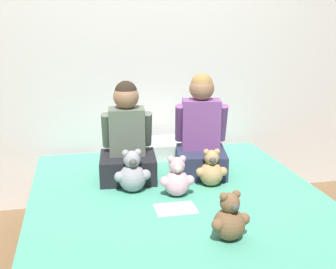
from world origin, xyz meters
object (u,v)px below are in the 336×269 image
(bed, at_px, (181,237))
(teddy_bear_held_by_left_child, at_px, (132,174))
(pillow_at_headboard, at_px, (154,148))
(child_on_right, at_px, (201,135))
(child_on_left, at_px, (127,141))
(teddy_bear_between_children, at_px, (177,179))
(sign_card, at_px, (176,209))
(teddy_bear_held_by_right_child, at_px, (211,170))
(teddy_bear_at_foot_of_bed, at_px, (229,219))

(bed, xyz_separation_m, teddy_bear_held_by_left_child, (-0.24, 0.19, 0.32))
(pillow_at_headboard, bearing_deg, bed, -90.00)
(child_on_right, distance_m, pillow_at_headboard, 0.48)
(child_on_left, bearing_deg, teddy_bear_between_children, -49.83)
(teddy_bear_between_children, bearing_deg, teddy_bear_held_by_left_child, 158.33)
(sign_card, bearing_deg, child_on_right, 60.78)
(child_on_left, bearing_deg, teddy_bear_held_by_right_child, -21.21)
(pillow_at_headboard, bearing_deg, teddy_bear_held_by_left_child, -111.71)
(child_on_left, bearing_deg, bed, -54.37)
(pillow_at_headboard, bearing_deg, teddy_bear_between_children, -90.61)
(bed, height_order, sign_card, sign_card)
(child_on_right, height_order, teddy_bear_held_by_left_child, child_on_right)
(bed, xyz_separation_m, teddy_bear_at_foot_of_bed, (0.11, -0.44, 0.31))
(teddy_bear_at_foot_of_bed, bearing_deg, child_on_left, 99.05)
(bed, bearing_deg, teddy_bear_held_by_left_child, 141.56)
(teddy_bear_at_foot_of_bed, bearing_deg, teddy_bear_held_by_right_child, 66.38)
(teddy_bear_held_by_right_child, bearing_deg, teddy_bear_at_foot_of_bed, -93.31)
(teddy_bear_between_children, xyz_separation_m, pillow_at_headboard, (0.01, 0.71, -0.04))
(child_on_right, distance_m, teddy_bear_held_by_right_child, 0.28)
(child_on_right, xyz_separation_m, sign_card, (-0.28, -0.51, -0.24))
(bed, bearing_deg, teddy_bear_held_by_right_child, 38.50)
(teddy_bear_held_by_right_child, distance_m, teddy_bear_at_foot_of_bed, 0.63)
(bed, distance_m, child_on_left, 0.65)
(child_on_left, height_order, teddy_bear_at_foot_of_bed, child_on_left)
(teddy_bear_held_by_left_child, distance_m, pillow_at_headboard, 0.65)
(teddy_bear_between_children, height_order, teddy_bear_at_foot_of_bed, teddy_bear_between_children)
(bed, xyz_separation_m, child_on_left, (-0.24, 0.41, 0.45))
(teddy_bear_held_by_right_child, bearing_deg, teddy_bear_between_children, -149.14)
(bed, height_order, teddy_bear_held_by_right_child, teddy_bear_held_by_right_child)
(child_on_right, distance_m, sign_card, 0.63)
(teddy_bear_held_by_right_child, xyz_separation_m, teddy_bear_between_children, (-0.23, -0.10, 0.00))
(teddy_bear_at_foot_of_bed, distance_m, sign_card, 0.39)
(teddy_bear_held_by_right_child, relative_size, teddy_bear_at_foot_of_bed, 0.98)
(teddy_bear_held_by_left_child, distance_m, teddy_bear_between_children, 0.26)
(bed, height_order, child_on_right, child_on_right)
(teddy_bear_at_foot_of_bed, xyz_separation_m, sign_card, (-0.16, 0.35, -0.09))
(bed, xyz_separation_m, pillow_at_headboard, (0.00, 0.79, 0.27))
(child_on_left, height_order, sign_card, child_on_left)
(bed, relative_size, pillow_at_headboard, 3.40)
(child_on_right, bearing_deg, teddy_bear_held_by_left_child, -142.40)
(teddy_bear_held_by_right_child, height_order, pillow_at_headboard, teddy_bear_held_by_right_child)
(child_on_left, relative_size, teddy_bear_at_foot_of_bed, 2.62)
(bed, xyz_separation_m, teddy_bear_held_by_right_child, (0.22, 0.18, 0.31))
(bed, xyz_separation_m, child_on_right, (0.23, 0.42, 0.46))
(sign_card, bearing_deg, teddy_bear_held_by_left_child, 123.17)
(bed, relative_size, child_on_right, 3.07)
(teddy_bear_at_foot_of_bed, relative_size, sign_card, 1.08)
(bed, height_order, teddy_bear_between_children, teddy_bear_between_children)
(bed, height_order, teddy_bear_at_foot_of_bed, teddy_bear_at_foot_of_bed)
(teddy_bear_held_by_left_child, height_order, pillow_at_headboard, teddy_bear_held_by_left_child)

